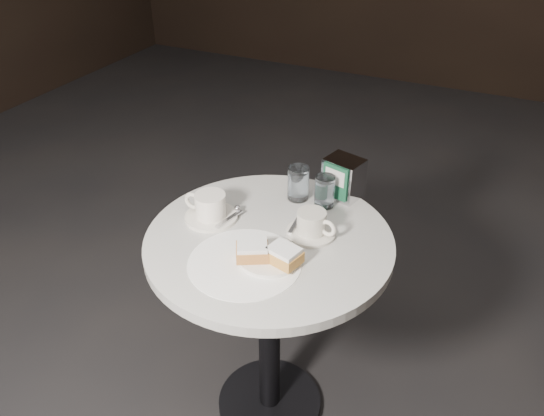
{
  "coord_description": "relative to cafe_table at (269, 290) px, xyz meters",
  "views": [
    {
      "loc": [
        0.52,
        -1.08,
        1.63
      ],
      "look_at": [
        0.0,
        0.02,
        0.83
      ],
      "focal_mm": 35.0,
      "sensor_mm": 36.0,
      "label": 1
    }
  ],
  "objects": [
    {
      "name": "ground",
      "position": [
        0.0,
        0.0,
        -0.55
      ],
      "size": [
        7.0,
        7.0,
        0.0
      ],
      "primitive_type": "plane",
      "color": "black",
      "rests_on": "ground"
    },
    {
      "name": "sugar_spill",
      "position": [
        -0.01,
        -0.13,
        0.2
      ],
      "size": [
        0.33,
        0.33,
        0.0
      ],
      "primitive_type": "cylinder",
      "rotation": [
        0.0,
        0.0,
        -0.12
      ],
      "color": "white",
      "rests_on": "cafe_table"
    },
    {
      "name": "coffee_cup_left",
      "position": [
        -0.2,
        0.01,
        0.23
      ],
      "size": [
        0.17,
        0.16,
        0.08
      ],
      "rotation": [
        0.0,
        0.0,
        0.04
      ],
      "color": "silver",
      "rests_on": "cafe_table"
    },
    {
      "name": "beignet_plate",
      "position": [
        0.05,
        -0.1,
        0.22
      ],
      "size": [
        0.2,
        0.2,
        0.06
      ],
      "rotation": [
        0.0,
        0.0,
        0.18
      ],
      "color": "white",
      "rests_on": "cafe_table"
    },
    {
      "name": "napkin_dispenser",
      "position": [
        0.11,
        0.3,
        0.26
      ],
      "size": [
        0.13,
        0.11,
        0.13
      ],
      "rotation": [
        0.0,
        0.0,
        -0.27
      ],
      "color": "silver",
      "rests_on": "cafe_table"
    },
    {
      "name": "cafe_table",
      "position": [
        0.0,
        0.0,
        0.0
      ],
      "size": [
        0.7,
        0.7,
        0.74
      ],
      "color": "black",
      "rests_on": "ground"
    },
    {
      "name": "coffee_cup_right",
      "position": [
        0.1,
        0.06,
        0.23
      ],
      "size": [
        0.16,
        0.16,
        0.07
      ],
      "rotation": [
        0.0,
        0.0,
        -0.18
      ],
      "color": "silver",
      "rests_on": "cafe_table"
    },
    {
      "name": "water_glass_left",
      "position": [
        -0.01,
        0.22,
        0.25
      ],
      "size": [
        0.08,
        0.08,
        0.11
      ],
      "rotation": [
        0.0,
        0.0,
        -0.33
      ],
      "color": "white",
      "rests_on": "cafe_table"
    },
    {
      "name": "water_glass_right",
      "position": [
        0.08,
        0.22,
        0.25
      ],
      "size": [
        0.07,
        0.07,
        0.1
      ],
      "rotation": [
        0.0,
        0.0,
        -0.25
      ],
      "color": "white",
      "rests_on": "cafe_table"
    }
  ]
}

